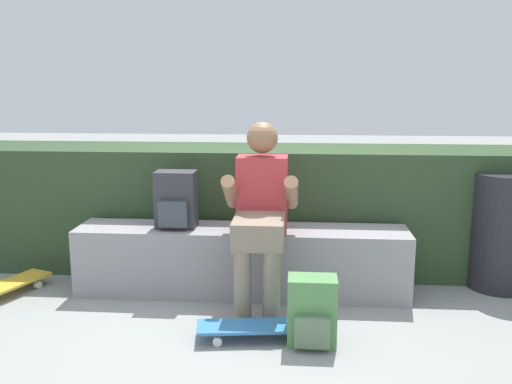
% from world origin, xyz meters
% --- Properties ---
extents(ground_plane, '(24.00, 24.00, 0.00)m').
position_xyz_m(ground_plane, '(0.00, 0.00, 0.00)').
color(ground_plane, gray).
extents(bench_main, '(2.33, 0.41, 0.48)m').
position_xyz_m(bench_main, '(0.00, 0.32, 0.24)').
color(bench_main, gray).
rests_on(bench_main, ground).
extents(person_skater, '(0.49, 0.62, 1.23)m').
position_xyz_m(person_skater, '(0.15, 0.11, 0.67)').
color(person_skater, '#B73338').
rests_on(person_skater, ground).
extents(skateboard_near_person, '(0.82, 0.30, 0.09)m').
position_xyz_m(skateboard_near_person, '(0.21, -0.40, 0.07)').
color(skateboard_near_person, teal).
rests_on(skateboard_near_person, ground).
extents(backpack_on_bench, '(0.28, 0.23, 0.40)m').
position_xyz_m(backpack_on_bench, '(-0.46, 0.31, 0.67)').
color(backpack_on_bench, '#333338').
rests_on(backpack_on_bench, bench_main).
extents(backpack_on_ground, '(0.28, 0.23, 0.40)m').
position_xyz_m(backpack_on_ground, '(0.48, -0.44, 0.19)').
color(backpack_on_ground, '#51894C').
rests_on(backpack_on_ground, ground).
extents(hedge_row, '(6.23, 0.72, 0.97)m').
position_xyz_m(hedge_row, '(0.21, 0.92, 0.49)').
color(hedge_row, '#2C4226').
rests_on(hedge_row, ground).
extents(trash_bin, '(0.46, 0.46, 0.85)m').
position_xyz_m(trash_bin, '(1.88, 0.58, 0.42)').
color(trash_bin, '#232328').
rests_on(trash_bin, ground).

